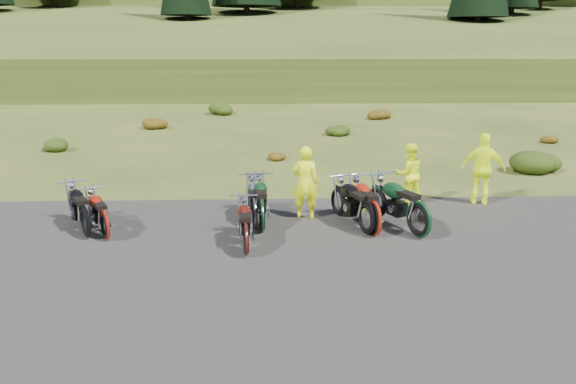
{
  "coord_description": "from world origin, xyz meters",
  "views": [
    {
      "loc": [
        -0.61,
        -10.84,
        4.3
      ],
      "look_at": [
        -0.18,
        1.51,
        0.91
      ],
      "focal_mm": 35.0,
      "sensor_mm": 36.0,
      "label": 1
    }
  ],
  "objects_px": {
    "person_middle": "(305,184)",
    "motorcycle_0": "(87,238)",
    "motorcycle_3": "(255,229)",
    "motorcycle_7": "(417,238)"
  },
  "relations": [
    {
      "from": "motorcycle_0",
      "to": "person_middle",
      "type": "xyz_separation_m",
      "value": [
        4.93,
        1.24,
        0.89
      ]
    },
    {
      "from": "motorcycle_0",
      "to": "motorcycle_3",
      "type": "distance_m",
      "value": 3.76
    },
    {
      "from": "motorcycle_0",
      "to": "motorcycle_3",
      "type": "bearing_deg",
      "value": -111.04
    },
    {
      "from": "motorcycle_3",
      "to": "person_middle",
      "type": "relative_size",
      "value": 1.12
    },
    {
      "from": "motorcycle_0",
      "to": "motorcycle_7",
      "type": "distance_m",
      "value": 7.36
    },
    {
      "from": "motorcycle_3",
      "to": "person_middle",
      "type": "xyz_separation_m",
      "value": [
        1.22,
        0.7,
        0.89
      ]
    },
    {
      "from": "person_middle",
      "to": "motorcycle_0",
      "type": "bearing_deg",
      "value": 20.0
    },
    {
      "from": "motorcycle_7",
      "to": "person_middle",
      "type": "distance_m",
      "value": 2.98
    },
    {
      "from": "motorcycle_0",
      "to": "person_middle",
      "type": "relative_size",
      "value": 1.16
    },
    {
      "from": "motorcycle_3",
      "to": "person_middle",
      "type": "height_order",
      "value": "person_middle"
    }
  ]
}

